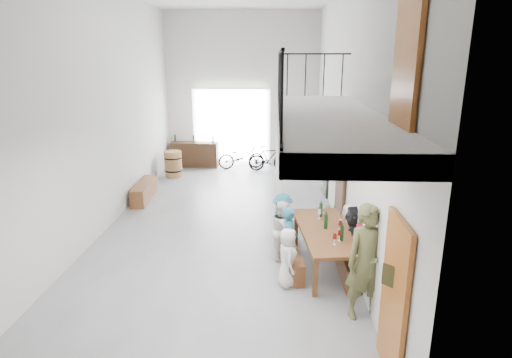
{
  "coord_description": "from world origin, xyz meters",
  "views": [
    {
      "loc": [
        1.21,
        -9.62,
        3.92
      ],
      "look_at": [
        0.8,
        -0.5,
        1.31
      ],
      "focal_mm": 30.0,
      "sensor_mm": 36.0,
      "label": 1
    }
  ],
  "objects_px": {
    "serving_counter": "(195,154)",
    "bicycle_near": "(241,157)",
    "bench_inner": "(288,255)",
    "side_bench": "(144,191)",
    "host_standing": "(367,262)",
    "oak_barrel": "(173,164)",
    "tasting_table": "(326,234)"
  },
  "relations": [
    {
      "from": "oak_barrel",
      "to": "serving_counter",
      "type": "xyz_separation_m",
      "value": [
        0.47,
        1.39,
        0.02
      ]
    },
    {
      "from": "oak_barrel",
      "to": "serving_counter",
      "type": "bearing_deg",
      "value": 71.3
    },
    {
      "from": "side_bench",
      "to": "bicycle_near",
      "type": "distance_m",
      "value": 4.38
    },
    {
      "from": "bench_inner",
      "to": "side_bench",
      "type": "bearing_deg",
      "value": 128.27
    },
    {
      "from": "side_bench",
      "to": "host_standing",
      "type": "bearing_deg",
      "value": -47.02
    },
    {
      "from": "tasting_table",
      "to": "bicycle_near",
      "type": "bearing_deg",
      "value": 99.64
    },
    {
      "from": "tasting_table",
      "to": "side_bench",
      "type": "height_order",
      "value": "tasting_table"
    },
    {
      "from": "bench_inner",
      "to": "bicycle_near",
      "type": "relative_size",
      "value": 1.1
    },
    {
      "from": "bench_inner",
      "to": "oak_barrel",
      "type": "distance_m",
      "value": 7.29
    },
    {
      "from": "side_bench",
      "to": "bicycle_near",
      "type": "relative_size",
      "value": 1.04
    },
    {
      "from": "serving_counter",
      "to": "side_bench",
      "type": "bearing_deg",
      "value": -98.92
    },
    {
      "from": "bench_inner",
      "to": "oak_barrel",
      "type": "bearing_deg",
      "value": 112.77
    },
    {
      "from": "oak_barrel",
      "to": "host_standing",
      "type": "bearing_deg",
      "value": -58.56
    },
    {
      "from": "tasting_table",
      "to": "oak_barrel",
      "type": "relative_size",
      "value": 2.78
    },
    {
      "from": "bench_inner",
      "to": "host_standing",
      "type": "height_order",
      "value": "host_standing"
    },
    {
      "from": "side_bench",
      "to": "oak_barrel",
      "type": "relative_size",
      "value": 1.97
    },
    {
      "from": "tasting_table",
      "to": "bench_inner",
      "type": "distance_m",
      "value": 0.86
    },
    {
      "from": "tasting_table",
      "to": "host_standing",
      "type": "height_order",
      "value": "host_standing"
    },
    {
      "from": "oak_barrel",
      "to": "serving_counter",
      "type": "relative_size",
      "value": 0.51
    },
    {
      "from": "oak_barrel",
      "to": "bicycle_near",
      "type": "bearing_deg",
      "value": 27.81
    },
    {
      "from": "bench_inner",
      "to": "serving_counter",
      "type": "bearing_deg",
      "value": 105.09
    },
    {
      "from": "serving_counter",
      "to": "oak_barrel",
      "type": "bearing_deg",
      "value": -106.51
    },
    {
      "from": "serving_counter",
      "to": "bicycle_near",
      "type": "height_order",
      "value": "serving_counter"
    },
    {
      "from": "oak_barrel",
      "to": "serving_counter",
      "type": "height_order",
      "value": "serving_counter"
    },
    {
      "from": "bench_inner",
      "to": "side_bench",
      "type": "distance_m",
      "value": 5.55
    },
    {
      "from": "oak_barrel",
      "to": "bicycle_near",
      "type": "relative_size",
      "value": 0.53
    },
    {
      "from": "tasting_table",
      "to": "bench_inner",
      "type": "bearing_deg",
      "value": 166.46
    },
    {
      "from": "host_standing",
      "to": "bicycle_near",
      "type": "bearing_deg",
      "value": 94.99
    },
    {
      "from": "side_bench",
      "to": "oak_barrel",
      "type": "height_order",
      "value": "oak_barrel"
    },
    {
      "from": "tasting_table",
      "to": "host_standing",
      "type": "relative_size",
      "value": 1.31
    },
    {
      "from": "oak_barrel",
      "to": "bicycle_near",
      "type": "distance_m",
      "value": 2.5
    },
    {
      "from": "side_bench",
      "to": "host_standing",
      "type": "distance_m",
      "value": 7.56
    }
  ]
}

